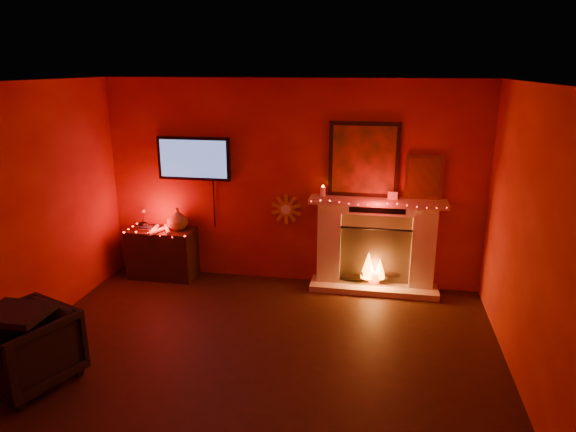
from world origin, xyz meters
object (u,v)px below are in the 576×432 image
tv (194,159)px  console_table (163,250)px  armchair (26,349)px  fireplace (375,236)px  sunburst_clock (286,209)px

tv → console_table: bearing=-156.8°
armchair → fireplace: bearing=63.2°
tv → console_table: 1.34m
console_table → sunburst_clock: bearing=7.3°
fireplace → tv: size_ratio=1.76×
tv → armchair: size_ratio=1.60×
fireplace → armchair: (-3.09, -2.73, -0.37)m
sunburst_clock → armchair: 3.46m
tv → armchair: 3.15m
tv → sunburst_clock: bearing=1.2°
sunburst_clock → console_table: sunburst_clock is taller
fireplace → sunburst_clock: size_ratio=5.45×
tv → sunburst_clock: (1.25, 0.03, -0.65)m
sunburst_clock → console_table: (-1.69, -0.22, -0.61)m
armchair → console_table: bearing=107.1°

